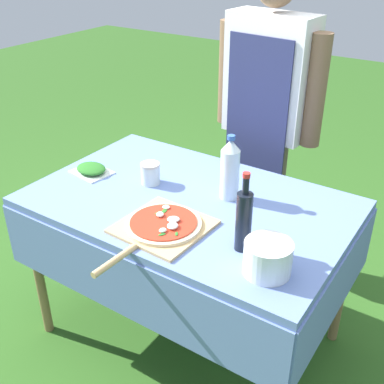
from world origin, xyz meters
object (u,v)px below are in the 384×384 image
Objects in this scene: water_bottle at (230,169)px; mixing_tub at (268,258)px; prep_table at (189,216)px; sauce_jar at (150,175)px; person_cook at (267,107)px; oil_bottle at (244,220)px; herb_container at (91,169)px; pizza_on_peel at (162,226)px.

mixing_tub is (0.35, -0.36, -0.08)m from water_bottle.
prep_table is 0.27m from water_bottle.
water_bottle reaches higher than sauce_jar.
prep_table is 0.78m from person_cook.
mixing_tub is (0.13, -0.07, -0.06)m from oil_bottle.
water_bottle reaches higher than prep_table.
water_bottle is 1.45× the size of herb_container.
prep_table is at bearing -140.14° from water_bottle.
pizza_on_peel is 1.76× the size of oil_bottle.
sauce_jar is (-0.22, 0.03, 0.13)m from prep_table.
prep_table is at bearing 97.09° from person_cook.
pizza_on_peel is (0.04, -0.24, 0.10)m from prep_table.
oil_bottle is 3.13× the size of sauce_jar.
sauce_jar reaches higher than herb_container.
oil_bottle reaches higher than water_bottle.
pizza_on_peel reaches higher than prep_table.
prep_table is 0.56m from mixing_tub.
oil_bottle is (0.31, 0.06, 0.11)m from pizza_on_peel.
mixing_tub reaches higher than herb_container.
water_bottle is at bearing 127.00° from oil_bottle.
water_bottle is 0.51m from mixing_tub.
herb_container is at bearing -166.11° from sauce_jar.
prep_table is at bearing 102.46° from pizza_on_peel.
pizza_on_peel is at bearing 178.19° from mixing_tub.
herb_container is at bearing 167.90° from mixing_tub.
pizza_on_peel is (0.05, -0.98, -0.17)m from person_cook.
person_cook is 8.35× the size of herb_container.
pizza_on_peel is 2.72× the size of herb_container.
water_bottle is 1.74× the size of mixing_tub.
mixing_tub is at bearing -28.08° from prep_table.
mixing_tub reaches higher than sauce_jar.
sauce_jar is (0.29, 0.07, 0.02)m from herb_container.
water_bottle is 0.67m from herb_container.
pizza_on_peel is at bearing -80.42° from prep_table.
water_bottle is (0.14, -0.63, -0.06)m from person_cook.
oil_bottle reaches higher than prep_table.
mixing_tub reaches higher than prep_table.
herb_container is 1.20× the size of mixing_tub.
pizza_on_peel is at bearing -169.37° from oil_bottle.
sauce_jar is at bearing 79.74° from person_cook.
herb_container is at bearing 63.62° from person_cook.
oil_bottle is at bearing -9.26° from herb_container.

